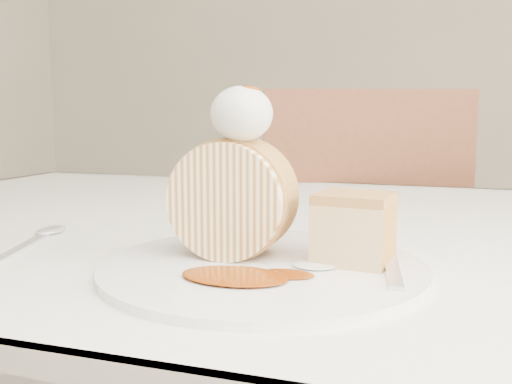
% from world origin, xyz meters
% --- Properties ---
extents(table, '(1.40, 0.90, 0.75)m').
position_xyz_m(table, '(0.00, 0.20, 0.66)').
color(table, white).
rests_on(table, ground).
extents(chair_far, '(0.57, 0.57, 0.94)m').
position_xyz_m(chair_far, '(0.03, 0.80, 0.54)').
color(chair_far, brown).
rests_on(chair_far, ground).
extents(plate, '(0.33, 0.33, 0.01)m').
position_xyz_m(plate, '(0.06, -0.04, 0.75)').
color(plate, white).
rests_on(plate, table).
extents(roulade_slice, '(0.11, 0.06, 0.11)m').
position_xyz_m(roulade_slice, '(0.02, -0.02, 0.81)').
color(roulade_slice, '#FDE7B0').
rests_on(roulade_slice, plate).
extents(cake_chunk, '(0.07, 0.07, 0.06)m').
position_xyz_m(cake_chunk, '(0.14, -0.01, 0.79)').
color(cake_chunk, '#B28A43').
rests_on(cake_chunk, plate).
extents(whipped_cream, '(0.06, 0.06, 0.05)m').
position_xyz_m(whipped_cream, '(0.04, -0.03, 0.90)').
color(whipped_cream, silver).
rests_on(whipped_cream, roulade_slice).
extents(caramel_drizzle, '(0.03, 0.02, 0.01)m').
position_xyz_m(caramel_drizzle, '(0.04, -0.03, 0.92)').
color(caramel_drizzle, '#752B04').
rests_on(caramel_drizzle, whipped_cream).
extents(caramel_pool, '(0.10, 0.07, 0.00)m').
position_xyz_m(caramel_pool, '(0.05, -0.09, 0.76)').
color(caramel_pool, '#752B04').
rests_on(caramel_pool, plate).
extents(fork, '(0.05, 0.18, 0.00)m').
position_xyz_m(fork, '(0.17, -0.02, 0.76)').
color(fork, silver).
rests_on(fork, plate).
extents(spoon, '(0.07, 0.16, 0.00)m').
position_xyz_m(spoon, '(-0.21, -0.04, 0.75)').
color(spoon, silver).
rests_on(spoon, table).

